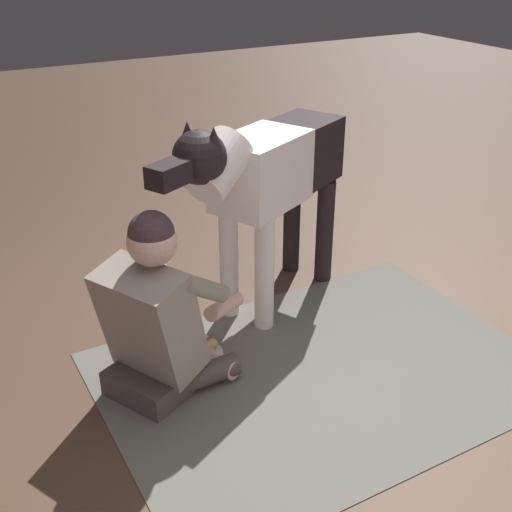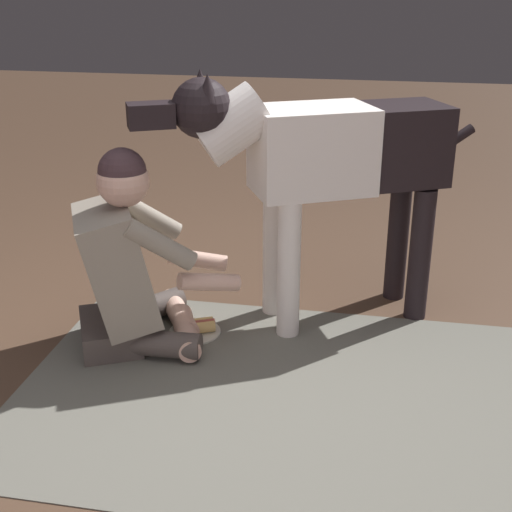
{
  "view_description": "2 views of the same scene",
  "coord_description": "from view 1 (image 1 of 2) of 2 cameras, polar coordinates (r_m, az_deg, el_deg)",
  "views": [
    {
      "loc": [
        1.31,
        2.12,
        1.87
      ],
      "look_at": [
        0.04,
        -0.17,
        0.53
      ],
      "focal_mm": 45.33,
      "sensor_mm": 36.0,
      "label": 1
    },
    {
      "loc": [
        -0.48,
        2.35,
        1.5
      ],
      "look_at": [
        -0.01,
        -0.14,
        0.45
      ],
      "focal_mm": 49.02,
      "sensor_mm": 36.0,
      "label": 2
    }
  ],
  "objects": [
    {
      "name": "area_rug",
      "position": [
        3.1,
        5.86,
        -10.07
      ],
      "size": [
        2.0,
        1.42,
        0.01
      ],
      "primitive_type": "cube",
      "color": "#68665C",
      "rests_on": "ground"
    },
    {
      "name": "ground_plane",
      "position": [
        3.12,
        2.17,
        -9.79
      ],
      "size": [
        15.97,
        15.97,
        0.0
      ],
      "primitive_type": "plane",
      "color": "brown"
    },
    {
      "name": "person_sitting_on_floor",
      "position": [
        2.85,
        -8.63,
        -5.46
      ],
      "size": [
        0.74,
        0.63,
        0.85
      ],
      "color": "#504641",
      "rests_on": "ground"
    },
    {
      "name": "hot_dog_on_plate",
      "position": [
        3.19,
        -5.0,
        -8.32
      ],
      "size": [
        0.23,
        0.23,
        0.06
      ],
      "color": "silver",
      "rests_on": "ground"
    },
    {
      "name": "large_dog",
      "position": [
        3.26,
        0.96,
        7.05
      ],
      "size": [
        1.39,
        0.78,
        1.14
      ],
      "color": "white",
      "rests_on": "ground"
    }
  ]
}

